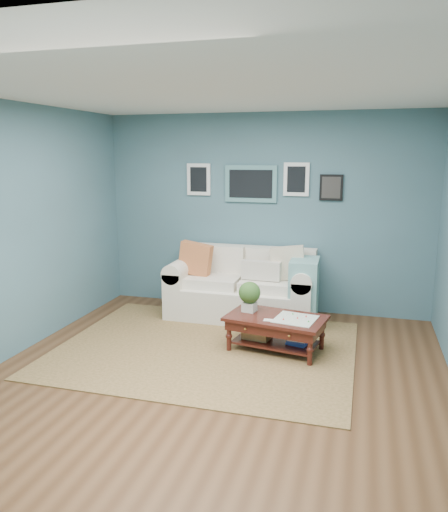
% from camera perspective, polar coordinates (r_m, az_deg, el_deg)
% --- Properties ---
extents(room_shell, '(5.00, 5.02, 2.70)m').
position_cam_1_polar(room_shell, '(4.56, -1.48, 1.56)').
color(room_shell, brown).
rests_on(room_shell, ground).
extents(area_rug, '(3.26, 2.60, 0.01)m').
position_cam_1_polar(area_rug, '(5.71, -2.11, -10.49)').
color(area_rug, brown).
rests_on(area_rug, ground).
extents(loveseat, '(1.98, 0.90, 1.02)m').
position_cam_1_polar(loveseat, '(6.65, 2.83, -3.57)').
color(loveseat, silver).
rests_on(loveseat, ground).
extents(coffee_table, '(1.15, 0.79, 0.74)m').
position_cam_1_polar(coffee_table, '(5.60, 5.42, -7.46)').
color(coffee_table, '#37150C').
rests_on(coffee_table, ground).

